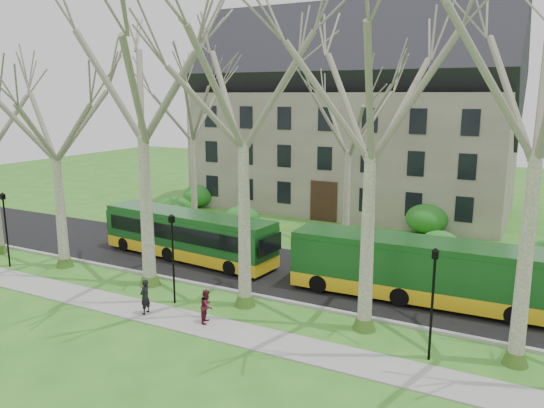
{
  "coord_description": "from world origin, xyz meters",
  "views": [
    {
      "loc": [
        9.26,
        -20.15,
        9.87
      ],
      "look_at": [
        -2.79,
        3.0,
        4.45
      ],
      "focal_mm": 35.0,
      "sensor_mm": 36.0,
      "label": 1
    }
  ],
  "objects_px": {
    "pedestrian_a": "(145,297)",
    "pedestrian_b": "(207,306)",
    "bus_lead": "(188,235)",
    "bus_follow": "(419,269)"
  },
  "relations": [
    {
      "from": "pedestrian_a",
      "to": "pedestrian_b",
      "type": "distance_m",
      "value": 3.08
    },
    {
      "from": "pedestrian_a",
      "to": "pedestrian_b",
      "type": "bearing_deg",
      "value": 95.52
    },
    {
      "from": "bus_lead",
      "to": "bus_follow",
      "type": "bearing_deg",
      "value": 4.65
    },
    {
      "from": "bus_lead",
      "to": "pedestrian_a",
      "type": "relative_size",
      "value": 7.25
    },
    {
      "from": "bus_lead",
      "to": "pedestrian_a",
      "type": "xyz_separation_m",
      "value": [
        3.26,
        -7.71,
        -0.65
      ]
    },
    {
      "from": "pedestrian_b",
      "to": "pedestrian_a",
      "type": "bearing_deg",
      "value": 82.7
    },
    {
      "from": "bus_lead",
      "to": "bus_follow",
      "type": "relative_size",
      "value": 0.94
    },
    {
      "from": "bus_follow",
      "to": "pedestrian_b",
      "type": "relative_size",
      "value": 8.29
    },
    {
      "from": "pedestrian_a",
      "to": "pedestrian_b",
      "type": "height_order",
      "value": "pedestrian_a"
    },
    {
      "from": "bus_lead",
      "to": "bus_follow",
      "type": "xyz_separation_m",
      "value": [
        13.91,
        -0.32,
        0.09
      ]
    }
  ]
}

